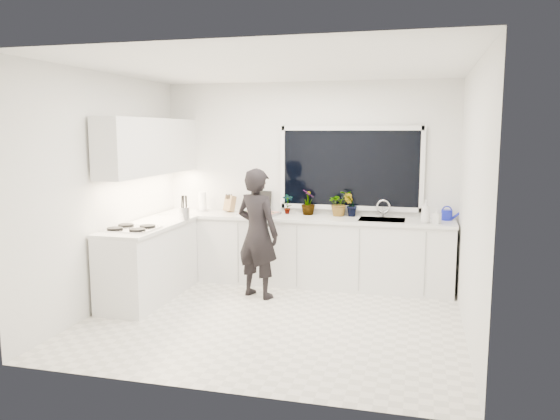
# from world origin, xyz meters

# --- Properties ---
(floor) EXTENTS (4.00, 3.50, 0.02)m
(floor) POSITION_xyz_m (0.00, 0.00, -0.01)
(floor) COLOR beige
(floor) RESTS_ON ground
(wall_back) EXTENTS (4.00, 0.02, 2.70)m
(wall_back) POSITION_xyz_m (0.00, 1.76, 1.35)
(wall_back) COLOR white
(wall_back) RESTS_ON ground
(wall_left) EXTENTS (0.02, 3.50, 2.70)m
(wall_left) POSITION_xyz_m (-2.01, 0.00, 1.35)
(wall_left) COLOR white
(wall_left) RESTS_ON ground
(wall_right) EXTENTS (0.02, 3.50, 2.70)m
(wall_right) POSITION_xyz_m (2.01, 0.00, 1.35)
(wall_right) COLOR white
(wall_right) RESTS_ON ground
(ceiling) EXTENTS (4.00, 3.50, 0.02)m
(ceiling) POSITION_xyz_m (0.00, 0.00, 2.71)
(ceiling) COLOR white
(ceiling) RESTS_ON wall_back
(window) EXTENTS (1.80, 0.02, 1.00)m
(window) POSITION_xyz_m (0.60, 1.73, 1.55)
(window) COLOR black
(window) RESTS_ON wall_back
(base_cabinets_back) EXTENTS (3.92, 0.58, 0.88)m
(base_cabinets_back) POSITION_xyz_m (0.00, 1.45, 0.44)
(base_cabinets_back) COLOR white
(base_cabinets_back) RESTS_ON floor
(base_cabinets_left) EXTENTS (0.58, 1.60, 0.88)m
(base_cabinets_left) POSITION_xyz_m (-1.67, 0.35, 0.44)
(base_cabinets_left) COLOR white
(base_cabinets_left) RESTS_ON floor
(countertop_back) EXTENTS (3.94, 0.62, 0.04)m
(countertop_back) POSITION_xyz_m (0.00, 1.44, 0.90)
(countertop_back) COLOR silver
(countertop_back) RESTS_ON base_cabinets_back
(countertop_left) EXTENTS (0.62, 1.60, 0.04)m
(countertop_left) POSITION_xyz_m (-1.67, 0.35, 0.90)
(countertop_left) COLOR silver
(countertop_left) RESTS_ON base_cabinets_left
(upper_cabinets) EXTENTS (0.34, 2.10, 0.70)m
(upper_cabinets) POSITION_xyz_m (-1.79, 0.70, 1.85)
(upper_cabinets) COLOR white
(upper_cabinets) RESTS_ON wall_left
(sink) EXTENTS (0.58, 0.42, 0.14)m
(sink) POSITION_xyz_m (1.05, 1.45, 0.87)
(sink) COLOR silver
(sink) RESTS_ON countertop_back
(faucet) EXTENTS (0.03, 0.03, 0.22)m
(faucet) POSITION_xyz_m (1.05, 1.65, 1.03)
(faucet) COLOR silver
(faucet) RESTS_ON countertop_back
(stovetop) EXTENTS (0.56, 0.48, 0.03)m
(stovetop) POSITION_xyz_m (-1.69, -0.00, 0.94)
(stovetop) COLOR black
(stovetop) RESTS_ON countertop_left
(person) EXTENTS (0.68, 0.56, 1.60)m
(person) POSITION_xyz_m (-0.40, 0.75, 0.80)
(person) COLOR black
(person) RESTS_ON floor
(pizza_tray) EXTENTS (0.56, 0.45, 0.03)m
(pizza_tray) POSITION_xyz_m (-0.59, 1.42, 0.94)
(pizza_tray) COLOR silver
(pizza_tray) RESTS_ON countertop_back
(pizza) EXTENTS (0.51, 0.40, 0.01)m
(pizza) POSITION_xyz_m (-0.59, 1.42, 0.95)
(pizza) COLOR #BB3D19
(pizza) RESTS_ON pizza_tray
(watering_can) EXTENTS (0.16, 0.16, 0.13)m
(watering_can) POSITION_xyz_m (1.85, 1.61, 0.98)
(watering_can) COLOR #121AA9
(watering_can) RESTS_ON countertop_back
(paper_towel_roll) EXTENTS (0.14, 0.14, 0.26)m
(paper_towel_roll) POSITION_xyz_m (-1.45, 1.55, 1.05)
(paper_towel_roll) COLOR white
(paper_towel_roll) RESTS_ON countertop_back
(knife_block) EXTENTS (0.16, 0.14, 0.22)m
(knife_block) POSITION_xyz_m (-1.06, 1.59, 1.03)
(knife_block) COLOR #A1754B
(knife_block) RESTS_ON countertop_back
(utensil_crock) EXTENTS (0.15, 0.15, 0.16)m
(utensil_crock) POSITION_xyz_m (-1.39, 0.80, 1.00)
(utensil_crock) COLOR #B6B5BA
(utensil_crock) RESTS_ON countertop_left
(picture_frame_large) EXTENTS (0.22, 0.05, 0.28)m
(picture_frame_large) POSITION_xyz_m (-0.67, 1.69, 1.06)
(picture_frame_large) COLOR black
(picture_frame_large) RESTS_ON countertop_back
(picture_frame_small) EXTENTS (0.25, 0.08, 0.30)m
(picture_frame_small) POSITION_xyz_m (-0.61, 1.69, 1.07)
(picture_frame_small) COLOR black
(picture_frame_small) RESTS_ON countertop_back
(herb_plants) EXTENTS (1.03, 0.38, 0.34)m
(herb_plants) POSITION_xyz_m (0.34, 1.61, 1.09)
(herb_plants) COLOR #26662D
(herb_plants) RESTS_ON countertop_back
(soap_bottles) EXTENTS (0.26, 0.14, 0.29)m
(soap_bottles) POSITION_xyz_m (1.62, 1.30, 1.05)
(soap_bottles) COLOR #D8BF66
(soap_bottles) RESTS_ON countertop_back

